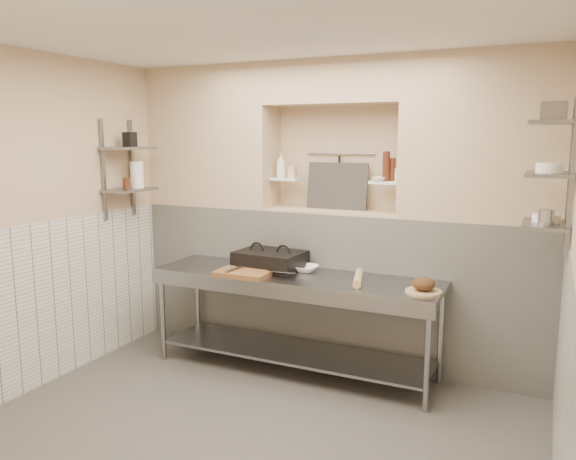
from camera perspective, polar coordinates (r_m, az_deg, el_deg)
The scene contains 47 objects.
floor at distance 4.28m, azimuth -4.51°, elevation -20.77°, with size 4.00×3.90×0.10m, color #4C4844.
ceiling at distance 3.78m, azimuth -5.11°, elevation 20.80°, with size 4.00×3.90×0.10m, color silver.
wall_left at distance 5.10m, azimuth -25.18°, elevation 0.60°, with size 0.10×3.90×2.80m, color tan.
wall_back at distance 5.57m, azimuth 5.52°, elevation 2.11°, with size 4.00×0.10×2.80m, color tan.
backwall_lower at distance 5.48m, azimuth 4.51°, elevation -5.47°, with size 4.00×0.40×1.40m, color silver.
alcove_sill at distance 5.34m, azimuth 4.61°, elevation 1.92°, with size 1.30×0.40×0.02m, color tan.
backwall_pillar_left at distance 5.89m, azimuth -7.62°, elevation 9.29°, with size 1.35×0.40×1.40m, color tan.
backwall_pillar_right at distance 4.99m, azimuth 19.30°, elevation 8.86°, with size 1.35×0.40×1.40m, color tan.
backwall_header at distance 5.32m, azimuth 4.78°, elevation 14.74°, with size 1.30×0.40×0.40m, color tan.
wainscot_left at distance 5.20m, azimuth -24.22°, elevation -7.09°, with size 0.02×3.90×1.40m, color silver.
wainscot_right at distance 3.50m, azimuth 26.09°, elevation -15.16°, with size 0.02×3.90×1.40m, color silver.
alcove_shelf_left at distance 5.50m, azimuth -0.25°, elevation 5.21°, with size 0.28×0.16×0.03m, color white.
alcove_shelf_right at distance 5.16m, azimuth 9.88°, elevation 4.79°, with size 0.28×0.16×0.03m, color white.
utensil_rail at distance 5.46m, azimuth 5.32°, elevation 7.76°, with size 0.02×0.02×0.70m, color gray.
hanging_steel at distance 5.44m, azimuth 5.22°, elevation 5.97°, with size 0.02×0.02×0.30m, color black.
splash_panel at distance 5.41m, azimuth 5.02°, elevation 4.46°, with size 0.60×0.02×0.45m, color #383330.
shelf_rail_left_a at distance 5.88m, azimuth -15.58°, elevation 6.11°, with size 0.03×0.03×0.95m, color slate.
shelf_rail_left_b at distance 5.59m, azimuth -18.25°, elevation 5.83°, with size 0.03×0.03×0.95m, color slate.
wall_shelf_left_lower at distance 5.66m, azimuth -15.77°, elevation 3.95°, with size 0.30×0.50×0.03m, color slate.
wall_shelf_left_upper at distance 5.64m, azimuth -15.95°, elevation 8.00°, with size 0.30×0.50×0.03m, color slate.
shelf_rail_right_a at distance 4.47m, azimuth 26.78°, elevation 5.18°, with size 0.03×0.03×1.05m, color slate.
shelf_rail_right_b at distance 4.07m, azimuth 26.90°, elevation 4.86°, with size 0.03×0.03×1.05m, color slate.
wall_shelf_right_lower at distance 4.30m, azimuth 24.70°, elevation 0.51°, with size 0.30×0.50×0.03m, color slate.
wall_shelf_right_mid at distance 4.27m, azimuth 25.02°, elevation 5.16°, with size 0.30×0.50×0.03m, color slate.
wall_shelf_right_upper at distance 4.26m, azimuth 25.35°, elevation 9.85°, with size 0.30×0.50×0.03m, color slate.
prep_table at distance 5.04m, azimuth 0.60°, elevation -7.43°, with size 2.60×0.70×0.90m.
panini_press at distance 5.19m, azimuth -1.82°, elevation -3.06°, with size 0.63×0.48×0.16m.
cutting_board at distance 4.97m, azimuth -4.50°, elevation -4.37°, with size 0.47×0.33×0.04m, color brown.
knife_blade at distance 4.88m, azimuth -0.63°, elevation -4.28°, with size 0.26×0.03×0.01m, color gray.
tongs at distance 4.99m, azimuth -5.40°, elevation -3.90°, with size 0.02×0.02×0.26m, color gray.
mixing_bowl at distance 5.09m, azimuth 1.74°, elevation -3.93°, with size 0.23×0.23×0.06m, color white.
rolling_pin at distance 4.76m, azimuth 7.15°, elevation -4.86°, with size 0.07×0.07×0.45m, color tan.
bread_board at distance 4.54m, azimuth 13.59°, elevation -6.09°, with size 0.28×0.28×0.02m, color tan.
bread_loaf at distance 4.53m, azimuth 13.62°, elevation -5.34°, with size 0.18×0.18×0.11m, color #4C2D19.
bottle_soap at distance 5.51m, azimuth -0.70°, elevation 6.60°, with size 0.09×0.09×0.24m, color white.
jar_alcove at distance 5.47m, azimuth 0.46°, elevation 5.89°, with size 0.07×0.07×0.11m, color tan.
bowl_alcove at distance 5.13m, azimuth 9.19°, elevation 5.13°, with size 0.12×0.12×0.04m, color white.
condiment_a at distance 5.15m, azimuth 10.56°, elevation 6.06°, with size 0.06×0.06×0.21m, color #461D11.
condiment_b at distance 5.13m, azimuth 9.94°, elevation 6.40°, with size 0.07×0.07×0.27m, color #461D11.
condiment_c at distance 5.13m, azimuth 11.17°, elevation 5.53°, with size 0.07×0.07×0.12m, color white.
jug_left at distance 5.73m, azimuth -15.10°, elevation 5.46°, with size 0.13×0.13×0.26m, color white.
jar_left at distance 5.62m, azimuth -16.08°, elevation 4.59°, with size 0.07×0.07×0.11m, color #461D11.
box_left_upper at distance 5.66m, azimuth -15.77°, elevation 8.85°, with size 0.10×0.10×0.14m, color black.
bowl_right at distance 4.34m, azimuth 24.75°, elevation 1.12°, with size 0.19×0.19×0.06m, color white.
canister_right at distance 4.18m, azimuth 24.74°, elevation 1.17°, with size 0.10×0.10×0.10m, color gray.
bowl_right_mid at distance 4.24m, azimuth 25.06°, elevation 5.76°, with size 0.18×0.18×0.07m, color white.
basket_right at distance 4.28m, azimuth 25.42°, elevation 10.85°, with size 0.16×0.20×0.13m, color gray.
Camera 1 is at (1.85, -3.21, 2.10)m, focal length 35.00 mm.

